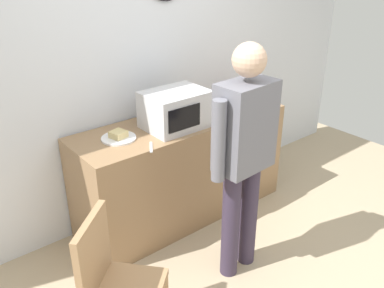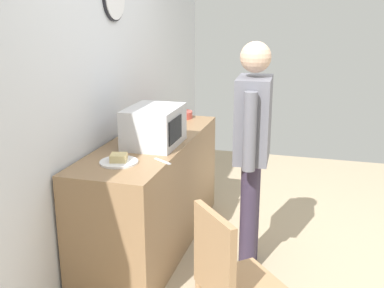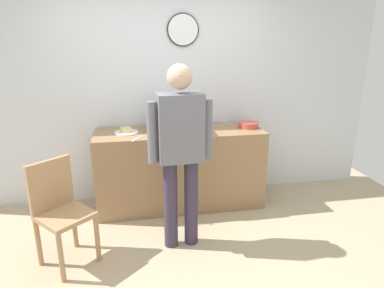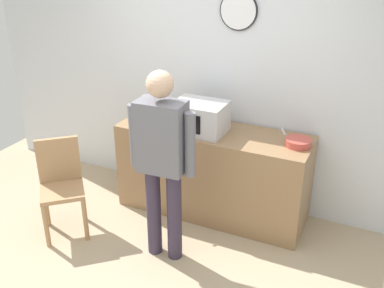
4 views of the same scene
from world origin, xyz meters
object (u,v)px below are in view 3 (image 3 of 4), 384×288
salad_bowl (248,125)px  wooden_chair (60,208)px  sandwich_plate (126,131)px  person_standing (180,145)px  fork_utensil (226,123)px  microwave (170,120)px  spoon_utensil (137,139)px

salad_bowl → wooden_chair: size_ratio=0.26×
sandwich_plate → person_standing: (0.49, -0.85, 0.07)m
fork_utensil → person_standing: bearing=-123.7°
sandwich_plate → fork_utensil: bearing=12.0°
microwave → sandwich_plate: microwave is taller
salad_bowl → fork_utensil: size_ratio=1.42×
wooden_chair → fork_utensil: bearing=32.8°
wooden_chair → microwave: bearing=37.5°
sandwich_plate → wooden_chair: 1.16m
fork_utensil → microwave: bearing=-155.1°
fork_utensil → sandwich_plate: bearing=-168.0°
microwave → person_standing: size_ratio=0.29×
salad_bowl → spoon_utensil: salad_bowl is taller
salad_bowl → spoon_utensil: 1.35m
salad_bowl → person_standing: (-0.94, -0.85, 0.06)m
salad_bowl → spoon_utensil: bearing=-168.0°
microwave → wooden_chair: size_ratio=0.53×
sandwich_plate → spoon_utensil: bearing=-69.0°
microwave → sandwich_plate: 0.51m
salad_bowl → wooden_chair: bearing=-155.8°
sandwich_plate → salad_bowl: (1.43, 0.00, 0.01)m
person_standing → microwave: bearing=90.1°
spoon_utensil → fork_utensil: bearing=25.8°
sandwich_plate → wooden_chair: size_ratio=0.28×
person_standing → wooden_chair: (-1.08, -0.06, -0.49)m
spoon_utensil → person_standing: size_ratio=0.10×
sandwich_plate → salad_bowl: size_ratio=1.11×
wooden_chair → salad_bowl: bearing=24.2°
spoon_utensil → salad_bowl: bearing=12.0°
sandwich_plate → salad_bowl: bearing=0.0°
spoon_utensil → person_standing: (0.38, -0.57, 0.09)m
microwave → spoon_utensil: size_ratio=2.94×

